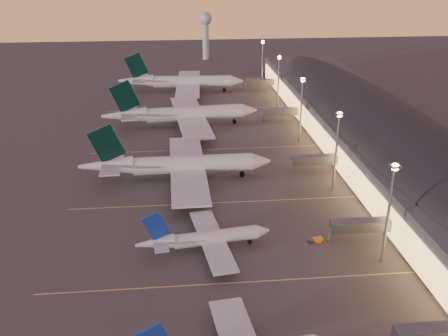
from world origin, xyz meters
TOP-DOWN VIEW (x-y plane):
  - ground at (0.00, 0.00)m, footprint 700.00×700.00m
  - airliner_narrow_north at (-6.36, 9.63)m, footprint 34.31×30.92m
  - airliner_wide_near at (-12.81, 53.15)m, footprint 62.66×56.86m
  - airliner_wide_mid at (-10.16, 108.71)m, footprint 67.10×61.34m
  - airliner_wide_far at (-9.14, 168.41)m, footprint 67.34×61.37m
  - terminal_building at (61.84, 72.47)m, footprint 56.35×255.00m
  - light_masts at (36.00, 65.00)m, footprint 2.20×217.20m
  - radar_tower at (10.00, 260.00)m, footprint 9.00×9.00m
  - lane_markings at (0.00, 40.00)m, footprint 90.00×180.36m
  - baggage_tug_c at (22.58, 10.37)m, footprint 4.05×2.25m

SIDE VIEW (x-z plane):
  - ground at x=0.00m, z-range 0.00..0.00m
  - lane_markings at x=0.00m, z-range 0.01..0.01m
  - baggage_tug_c at x=22.58m, z-range -0.05..1.09m
  - airliner_narrow_north at x=-6.36m, z-range -2.96..9.30m
  - airliner_wide_near at x=-12.81m, z-range -4.88..15.23m
  - airliner_wide_mid at x=-10.16m, z-range -5.21..16.25m
  - airliner_wide_far at x=-9.14m, z-range -5.23..16.33m
  - terminal_building at x=61.84m, z-range 0.05..17.51m
  - light_masts at x=36.00m, z-range 4.60..30.50m
  - radar_tower at x=10.00m, z-range 5.62..38.12m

